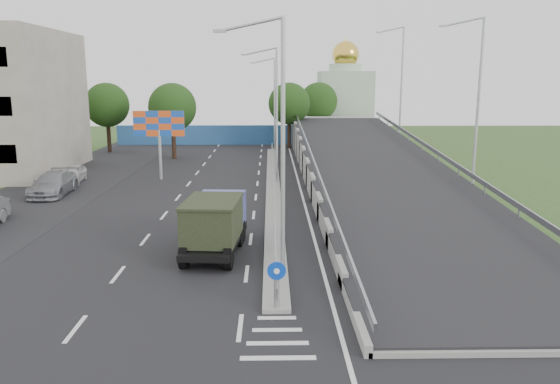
{
  "coord_description": "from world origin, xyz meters",
  "views": [
    {
      "loc": [
        -0.2,
        -15.41,
        7.9
      ],
      "look_at": [
        0.3,
        12.2,
        2.2
      ],
      "focal_mm": 35.0,
      "sensor_mm": 36.0,
      "label": 1
    }
  ],
  "objects_px": {
    "lamp_post_mid": "(274,108)",
    "dump_truck": "(216,221)",
    "parked_car_d": "(53,184)",
    "lamp_post_near": "(278,134)",
    "billboard": "(159,128)",
    "church": "(345,99)",
    "lamp_post_far": "(273,99)",
    "sign_bollard": "(277,285)",
    "parked_car_e": "(72,174)"
  },
  "relations": [
    {
      "from": "sign_bollard",
      "to": "dump_truck",
      "type": "relative_size",
      "value": 0.27
    },
    {
      "from": "sign_bollard",
      "to": "lamp_post_far",
      "type": "distance_m",
      "value": 44.08
    },
    {
      "from": "billboard",
      "to": "dump_truck",
      "type": "height_order",
      "value": "billboard"
    },
    {
      "from": "lamp_post_near",
      "to": "billboard",
      "type": "distance_m",
      "value": 23.87
    },
    {
      "from": "parked_car_d",
      "to": "lamp_post_mid",
      "type": "bearing_deg",
      "value": 11.85
    },
    {
      "from": "lamp_post_far",
      "to": "parked_car_d",
      "type": "relative_size",
      "value": 1.84
    },
    {
      "from": "sign_bollard",
      "to": "lamp_post_near",
      "type": "bearing_deg",
      "value": 88.36
    },
    {
      "from": "lamp_post_near",
      "to": "church",
      "type": "height_order",
      "value": "church"
    },
    {
      "from": "billboard",
      "to": "parked_car_d",
      "type": "height_order",
      "value": "billboard"
    },
    {
      "from": "lamp_post_mid",
      "to": "dump_truck",
      "type": "xyz_separation_m",
      "value": [
        -2.85,
        -16.97,
        -4.34
      ]
    },
    {
      "from": "lamp_post_near",
      "to": "lamp_post_mid",
      "type": "bearing_deg",
      "value": 90.0
    },
    {
      "from": "lamp_post_far",
      "to": "parked_car_e",
      "type": "distance_m",
      "value": 25.39
    },
    {
      "from": "lamp_post_mid",
      "to": "parked_car_d",
      "type": "xyz_separation_m",
      "value": [
        -15.44,
        -3.88,
        -5.01
      ]
    },
    {
      "from": "lamp_post_far",
      "to": "parked_car_e",
      "type": "xyz_separation_m",
      "value": [
        -15.84,
        -19.18,
        -5.1
      ]
    },
    {
      "from": "billboard",
      "to": "parked_car_e",
      "type": "distance_m",
      "value": 7.66
    },
    {
      "from": "church",
      "to": "parked_car_e",
      "type": "distance_m",
      "value": 42.23
    },
    {
      "from": "parked_car_e",
      "to": "lamp_post_near",
      "type": "bearing_deg",
      "value": -58.74
    },
    {
      "from": "lamp_post_mid",
      "to": "dump_truck",
      "type": "distance_m",
      "value": 17.74
    },
    {
      "from": "lamp_post_far",
      "to": "dump_truck",
      "type": "height_order",
      "value": "lamp_post_far"
    },
    {
      "from": "church",
      "to": "lamp_post_mid",
      "type": "bearing_deg",
      "value": -106.22
    },
    {
      "from": "lamp_post_near",
      "to": "parked_car_e",
      "type": "relative_size",
      "value": 2.42
    },
    {
      "from": "lamp_post_far",
      "to": "billboard",
      "type": "distance_m",
      "value": 20.24
    },
    {
      "from": "parked_car_e",
      "to": "sign_bollard",
      "type": "bearing_deg",
      "value": -63.45
    },
    {
      "from": "lamp_post_mid",
      "to": "parked_car_e",
      "type": "relative_size",
      "value": 2.42
    },
    {
      "from": "church",
      "to": "parked_car_d",
      "type": "xyz_separation_m",
      "value": [
        -25.33,
        -37.88,
        -4.52
      ]
    },
    {
      "from": "billboard",
      "to": "lamp_post_mid",
      "type": "bearing_deg",
      "value": -12.38
    },
    {
      "from": "church",
      "to": "dump_truck",
      "type": "bearing_deg",
      "value": -104.04
    },
    {
      "from": "lamp_post_mid",
      "to": "parked_car_d",
      "type": "distance_m",
      "value": 16.69
    },
    {
      "from": "lamp_post_mid",
      "to": "parked_car_e",
      "type": "bearing_deg",
      "value": 177.02
    },
    {
      "from": "sign_bollard",
      "to": "parked_car_d",
      "type": "bearing_deg",
      "value": 127.54
    },
    {
      "from": "lamp_post_mid",
      "to": "lamp_post_near",
      "type": "bearing_deg",
      "value": -90.0
    },
    {
      "from": "sign_bollard",
      "to": "parked_car_e",
      "type": "height_order",
      "value": "sign_bollard"
    },
    {
      "from": "lamp_post_mid",
      "to": "church",
      "type": "distance_m",
      "value": 35.41
    },
    {
      "from": "lamp_post_near",
      "to": "billboard",
      "type": "relative_size",
      "value": 1.83
    },
    {
      "from": "lamp_post_near",
      "to": "church",
      "type": "distance_m",
      "value": 54.9
    },
    {
      "from": "lamp_post_far",
      "to": "dump_truck",
      "type": "bearing_deg",
      "value": -94.41
    },
    {
      "from": "lamp_post_mid",
      "to": "parked_car_e",
      "type": "height_order",
      "value": "lamp_post_mid"
    },
    {
      "from": "dump_truck",
      "to": "parked_car_d",
      "type": "relative_size",
      "value": 1.13
    },
    {
      "from": "lamp_post_near",
      "to": "church",
      "type": "relative_size",
      "value": 0.73
    },
    {
      "from": "lamp_post_near",
      "to": "parked_car_d",
      "type": "bearing_deg",
      "value": 133.76
    },
    {
      "from": "lamp_post_mid",
      "to": "church",
      "type": "bearing_deg",
      "value": 73.78
    },
    {
      "from": "lamp_post_far",
      "to": "lamp_post_near",
      "type": "bearing_deg",
      "value": -90.0
    },
    {
      "from": "sign_bollard",
      "to": "parked_car_e",
      "type": "xyz_separation_m",
      "value": [
        -15.73,
        24.65,
        -0.32
      ]
    },
    {
      "from": "lamp_post_near",
      "to": "parked_car_e",
      "type": "xyz_separation_m",
      "value": [
        -15.84,
        20.82,
        -5.1
      ]
    },
    {
      "from": "lamp_post_near",
      "to": "dump_truck",
      "type": "relative_size",
      "value": 1.63
    },
    {
      "from": "dump_truck",
      "to": "parked_car_e",
      "type": "xyz_separation_m",
      "value": [
        -12.98,
        17.79,
        -0.76
      ]
    },
    {
      "from": "dump_truck",
      "to": "billboard",
      "type": "bearing_deg",
      "value": 112.77
    },
    {
      "from": "lamp_post_mid",
      "to": "lamp_post_far",
      "type": "xyz_separation_m",
      "value": [
        0.0,
        20.0,
        0.0
      ]
    },
    {
      "from": "lamp_post_far",
      "to": "billboard",
      "type": "height_order",
      "value": "lamp_post_far"
    },
    {
      "from": "lamp_post_near",
      "to": "sign_bollard",
      "type": "bearing_deg",
      "value": -91.64
    }
  ]
}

